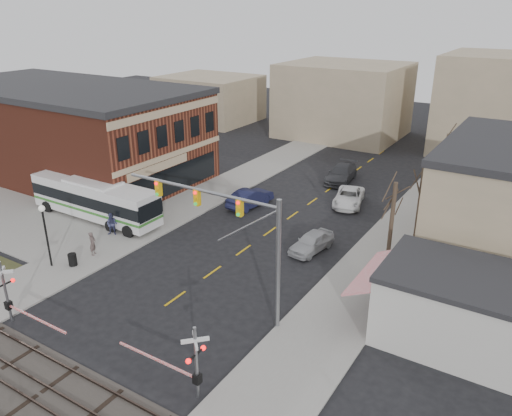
{
  "coord_description": "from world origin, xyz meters",
  "views": [
    {
      "loc": [
        18.85,
        -18.47,
        17.48
      ],
      "look_at": [
        0.81,
        10.51,
        3.5
      ],
      "focal_mm": 35.0,
      "sensor_mm": 36.0,
      "label": 1
    }
  ],
  "objects": [
    {
      "name": "plaza_west",
      "position": [
        -22.0,
        5.0,
        0.06
      ],
      "size": [
        20.0,
        10.0,
        0.11
      ],
      "primitive_type": "cube",
      "color": "gray",
      "rests_on": "ground"
    },
    {
      "name": "sidewalk_west",
      "position": [
        -9.5,
        20.0,
        0.06
      ],
      "size": [
        5.0,
        60.0,
        0.12
      ],
      "primitive_type": "cube",
      "color": "gray",
      "rests_on": "ground"
    },
    {
      "name": "ballast_strip",
      "position": [
        0.0,
        -8.0,
        0.03
      ],
      "size": [
        160.0,
        5.0,
        0.06
      ],
      "primitive_type": "cube",
      "color": "#332D28",
      "rests_on": "ground"
    },
    {
      "name": "pedestrian_far",
      "position": [
        -10.39,
        6.52,
        1.05
      ],
      "size": [
        1.12,
        1.04,
        1.85
      ],
      "primitive_type": "imported",
      "rotation": [
        0.0,
        0.0,
        0.48
      ],
      "color": "#3A3E66",
      "rests_on": "sidewalk_west"
    },
    {
      "name": "car_b",
      "position": [
        -4.4,
        17.88,
        0.83
      ],
      "size": [
        2.4,
        5.25,
        1.67
      ],
      "primitive_type": "imported",
      "rotation": [
        0.0,
        0.0,
        3.01
      ],
      "color": "#151836",
      "rests_on": "ground"
    },
    {
      "name": "car_a",
      "position": [
        4.43,
        12.68,
        0.74
      ],
      "size": [
        2.35,
        4.56,
        1.49
      ],
      "primitive_type": "imported",
      "rotation": [
        0.0,
        0.0,
        -0.14
      ],
      "color": "#A4A5A9",
      "rests_on": "ground"
    },
    {
      "name": "rr_crossing_east",
      "position": [
        6.17,
        -4.04,
        1.97
      ],
      "size": [
        5.6,
        1.36,
        4.0
      ],
      "color": "gray",
      "rests_on": "ground"
    },
    {
      "name": "pedestrian_near",
      "position": [
        -9.01,
        3.32,
        1.03
      ],
      "size": [
        0.66,
        0.78,
        1.82
      ],
      "primitive_type": "imported",
      "rotation": [
        0.0,
        0.0,
        1.97
      ],
      "color": "#594A47",
      "rests_on": "sidewalk_west"
    },
    {
      "name": "car_d",
      "position": [
        -0.04,
        28.96,
        0.85
      ],
      "size": [
        3.07,
        6.09,
        1.69
      ],
      "primitive_type": "imported",
      "rotation": [
        0.0,
        0.0,
        0.12
      ],
      "color": "#3E3F43",
      "rests_on": "ground"
    },
    {
      "name": "car_c",
      "position": [
        3.22,
        23.08,
        0.74
      ],
      "size": [
        3.68,
        5.79,
        1.49
      ],
      "primitive_type": "imported",
      "rotation": [
        0.0,
        0.0,
        0.24
      ],
      "color": "white",
      "rests_on": "ground"
    },
    {
      "name": "traffic_signal_mast",
      "position": [
        4.1,
        2.83,
        5.78
      ],
      "size": [
        10.81,
        0.3,
        8.0
      ],
      "color": "gray",
      "rests_on": "ground"
    },
    {
      "name": "transit_bus",
      "position": [
        -14.28,
        8.31,
        1.89
      ],
      "size": [
        13.02,
        2.87,
        3.35
      ],
      "color": "silver",
      "rests_on": "ground"
    },
    {
      "name": "trash_bin",
      "position": [
        -8.97,
        1.39,
        0.57
      ],
      "size": [
        0.6,
        0.6,
        0.9
      ],
      "primitive_type": "cylinder",
      "color": "black",
      "rests_on": "sidewalk_west"
    },
    {
      "name": "awning_shop",
      "position": [
        15.97,
        7.0,
        2.16
      ],
      "size": [
        9.74,
        6.2,
        4.3
      ],
      "color": "beige",
      "rests_on": "ground"
    },
    {
      "name": "brick_building",
      "position": [
        -26.98,
        16.0,
        4.81
      ],
      "size": [
        30.4,
        15.4,
        9.6
      ],
      "color": "maroon",
      "rests_on": "ground"
    },
    {
      "name": "tree_east_b",
      "position": [
        10.8,
        18.0,
        3.27
      ],
      "size": [
        0.28,
        0.28,
        6.3
      ],
      "color": "#382B21",
      "rests_on": "sidewalk_east"
    },
    {
      "name": "rail_tracks",
      "position": [
        0.0,
        -8.0,
        0.12
      ],
      "size": [
        160.0,
        3.91,
        0.14
      ],
      "color": "#2D231E",
      "rests_on": "ground"
    },
    {
      "name": "tree_east_a",
      "position": [
        10.5,
        12.0,
        3.5
      ],
      "size": [
        0.28,
        0.28,
        6.75
      ],
      "color": "#382B21",
      "rests_on": "sidewalk_east"
    },
    {
      "name": "tree_east_c",
      "position": [
        11.0,
        26.0,
        3.72
      ],
      "size": [
        0.28,
        0.28,
        7.2
      ],
      "color": "#382B21",
      "rests_on": "sidewalk_east"
    },
    {
      "name": "ground",
      "position": [
        0.0,
        0.0,
        0.0
      ],
      "size": [
        160.0,
        160.0,
        0.0
      ],
      "primitive_type": "plane",
      "color": "black",
      "rests_on": "ground"
    },
    {
      "name": "sidewalk_east",
      "position": [
        9.5,
        20.0,
        0.06
      ],
      "size": [
        5.0,
        60.0,
        0.12
      ],
      "primitive_type": "cube",
      "color": "gray",
      "rests_on": "ground"
    },
    {
      "name": "street_lamp",
      "position": [
        -10.25,
        0.53,
        3.41
      ],
      "size": [
        0.44,
        0.44,
        4.64
      ],
      "color": "black",
      "rests_on": "sidewalk_west"
    },
    {
      "name": "rr_crossing_west",
      "position": [
        -6.24,
        -5.0,
        1.97
      ],
      "size": [
        5.6,
        1.36,
        4.0
      ],
      "color": "gray",
      "rests_on": "ground"
    }
  ]
}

